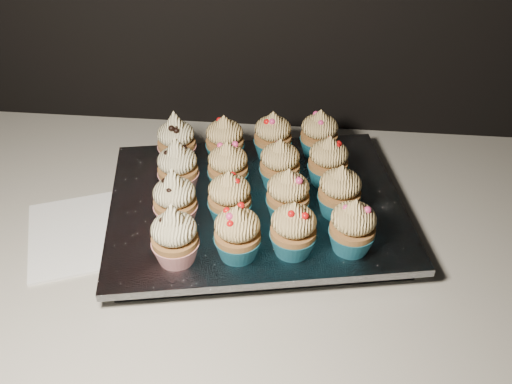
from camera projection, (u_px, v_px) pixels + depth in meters
worktop at (258, 236)px, 0.88m from camera, size 2.44×0.64×0.04m
napkin at (90, 232)px, 0.86m from camera, size 0.23×0.23×0.00m
baking_tray at (256, 212)px, 0.88m from camera, size 0.46×0.38×0.02m
foil_lining at (256, 203)px, 0.87m from camera, size 0.50×0.42×0.01m
cupcake_0 at (175, 236)px, 0.74m from camera, size 0.06×0.06×0.10m
cupcake_1 at (237, 233)px, 0.75m from camera, size 0.06×0.06×0.08m
cupcake_2 at (293, 230)px, 0.75m from camera, size 0.06×0.06×0.08m
cupcake_3 at (353, 227)px, 0.76m from camera, size 0.06×0.06×0.08m
cupcake_4 at (175, 200)px, 0.80m from camera, size 0.06×0.06×0.10m
cupcake_5 at (230, 198)px, 0.81m from camera, size 0.06×0.06×0.08m
cupcake_6 at (288, 195)px, 0.81m from camera, size 0.06×0.06×0.08m
cupcake_7 at (340, 192)px, 0.82m from camera, size 0.06×0.06×0.08m
cupcake_8 at (178, 168)px, 0.86m from camera, size 0.06×0.06×0.10m
cupcake_9 at (228, 167)px, 0.87m from camera, size 0.06×0.06×0.08m
cupcake_10 at (280, 165)px, 0.87m from camera, size 0.06×0.06×0.08m
cupcake_11 at (328, 162)px, 0.88m from camera, size 0.06×0.06×0.08m
cupcake_12 at (176, 141)px, 0.92m from camera, size 0.06×0.06×0.10m
cupcake_13 at (225, 140)px, 0.93m from camera, size 0.06×0.06×0.08m
cupcake_14 at (273, 136)px, 0.94m from camera, size 0.06×0.06×0.08m
cupcake_15 at (319, 134)px, 0.94m from camera, size 0.06×0.06×0.08m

